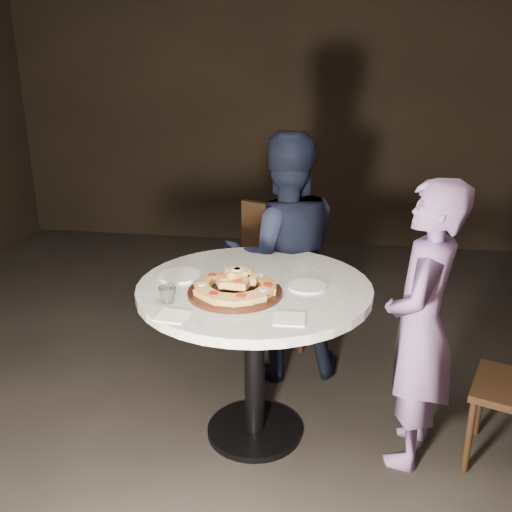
# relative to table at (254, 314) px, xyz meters

# --- Properties ---
(floor) EXTENTS (7.00, 7.00, 0.00)m
(floor) POSITION_rel_table_xyz_m (-0.06, -0.14, -0.70)
(floor) COLOR black
(floor) RESTS_ON ground
(table) EXTENTS (1.18, 1.18, 0.86)m
(table) POSITION_rel_table_xyz_m (0.00, 0.00, 0.00)
(table) COLOR black
(table) RESTS_ON ground
(serving_board) EXTENTS (0.51, 0.51, 0.02)m
(serving_board) POSITION_rel_table_xyz_m (-0.07, -0.13, 0.17)
(serving_board) COLOR black
(serving_board) RESTS_ON table
(focaccia_pile) EXTENTS (0.39, 0.40, 0.11)m
(focaccia_pile) POSITION_rel_table_xyz_m (-0.07, -0.13, 0.21)
(focaccia_pile) COLOR tan
(focaccia_pile) RESTS_ON serving_board
(plate_left) EXTENTS (0.26, 0.26, 0.01)m
(plate_left) POSITION_rel_table_xyz_m (-0.39, 0.04, 0.17)
(plate_left) COLOR white
(plate_left) RESTS_ON table
(plate_right) EXTENTS (0.19, 0.19, 0.01)m
(plate_right) POSITION_rel_table_xyz_m (0.26, 0.00, 0.17)
(plate_right) COLOR white
(plate_right) RESTS_ON table
(water_glass) EXTENTS (0.08, 0.08, 0.07)m
(water_glass) POSITION_rel_table_xyz_m (-0.36, -0.27, 0.20)
(water_glass) COLOR silver
(water_glass) RESTS_ON table
(napkin_near) EXTENTS (0.14, 0.14, 0.01)m
(napkin_near) POSITION_rel_table_xyz_m (-0.29, -0.41, 0.16)
(napkin_near) COLOR white
(napkin_near) RESTS_ON table
(napkin_far) EXTENTS (0.14, 0.14, 0.01)m
(napkin_far) POSITION_rel_table_xyz_m (0.21, -0.37, 0.16)
(napkin_far) COLOR white
(napkin_far) RESTS_ON table
(chair_far) EXTENTS (0.63, 0.65, 1.01)m
(chair_far) POSITION_rel_table_xyz_m (0.03, 1.10, -0.12)
(chair_far) COLOR black
(chair_far) RESTS_ON ground
(diner_navy) EXTENTS (0.87, 0.76, 1.52)m
(diner_navy) POSITION_rel_table_xyz_m (0.07, 0.69, 0.06)
(diner_navy) COLOR black
(diner_navy) RESTS_ON ground
(diner_teal) EXTENTS (0.47, 0.59, 1.42)m
(diner_teal) POSITION_rel_table_xyz_m (0.80, -0.04, 0.01)
(diner_teal) COLOR #8268A9
(diner_teal) RESTS_ON ground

